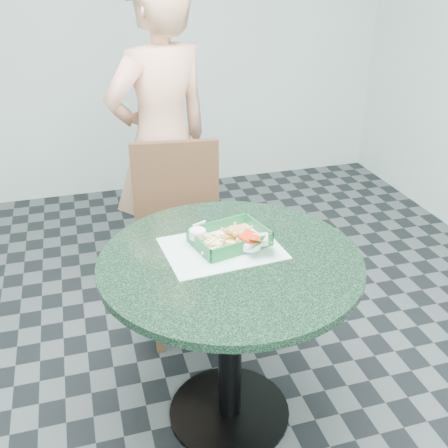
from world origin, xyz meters
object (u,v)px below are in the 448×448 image
object	(u,v)px
food_basket	(230,245)
sauce_ramekin	(198,235)
dining_chair	(182,225)
diner_person	(161,125)
crab_sandwich	(237,239)
cafe_table	(230,301)

from	to	relation	value
food_basket	sauce_ramekin	xyz separation A→B (m)	(-0.11, 0.05, 0.03)
dining_chair	food_basket	xyz separation A→B (m)	(0.05, -0.65, 0.23)
diner_person	sauce_ramekin	bearing A→B (deg)	65.39
food_basket	crab_sandwich	world-z (taller)	crab_sandwich
cafe_table	diner_person	bearing A→B (deg)	92.38
food_basket	sauce_ramekin	distance (m)	0.12
cafe_table	crab_sandwich	world-z (taller)	crab_sandwich
diner_person	crab_sandwich	xyz separation A→B (m)	(0.09, -1.01, -0.14)
diner_person	food_basket	xyz separation A→B (m)	(0.07, -0.99, -0.18)
cafe_table	dining_chair	xyz separation A→B (m)	(-0.03, 0.74, -0.05)
crab_sandwich	sauce_ramekin	bearing A→B (deg)	152.02
cafe_table	diner_person	xyz separation A→B (m)	(-0.05, 1.09, 0.36)
cafe_table	food_basket	world-z (taller)	food_basket
cafe_table	dining_chair	bearing A→B (deg)	92.06
sauce_ramekin	diner_person	bearing A→B (deg)	87.69
cafe_table	diner_person	world-z (taller)	diner_person
cafe_table	crab_sandwich	xyz separation A→B (m)	(0.05, 0.07, 0.22)
cafe_table	food_basket	distance (m)	0.21
food_basket	diner_person	bearing A→B (deg)	94.04
food_basket	crab_sandwich	size ratio (longest dim) A/B	2.29
crab_sandwich	sauce_ramekin	size ratio (longest dim) A/B	1.85
dining_chair	diner_person	bearing A→B (deg)	100.37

